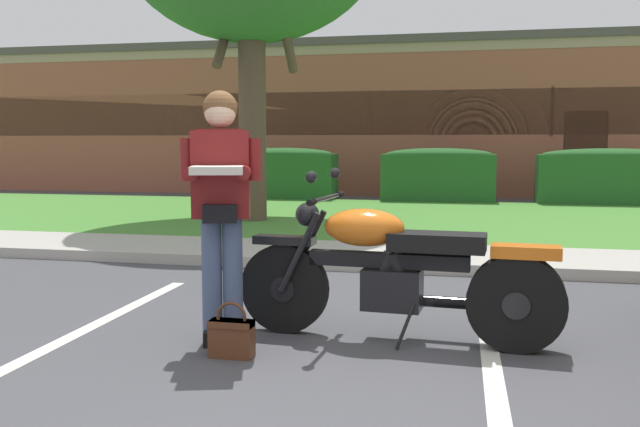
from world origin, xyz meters
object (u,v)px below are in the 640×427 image
Objects in this scene: motorcycle at (408,273)px; handbag at (232,335)px; hedge_center_right at (609,176)px; hedge_left at (284,173)px; rider_person at (221,196)px; brick_building at (392,122)px; hedge_center_left at (438,174)px.

motorcycle is 6.23× the size of handbag.
hedge_center_right reaches higher than handbag.
motorcycle is 0.76× the size of hedge_center_right.
hedge_left is at bearing 103.85° from handbag.
motorcycle is at bearing 14.06° from rider_person.
brick_building is at bearing 75.71° from hedge_left.
rider_person is 18.26m from brick_building.
hedge_center_right is (4.33, 11.57, 0.51)m from handbag.
rider_person is 0.07× the size of brick_building.
motorcycle is at bearing -70.38° from hedge_left.
motorcycle is 1.26m from handbag.
hedge_center_right is at bearing 68.31° from rider_person.
handbag is 11.61m from hedge_center_left.
hedge_center_left is 0.10× the size of brick_building.
handbag is 0.15× the size of hedge_left.
brick_building is (-2.16, 17.90, 1.53)m from motorcycle.
brick_building is at bearing 104.84° from hedge_center_left.
rider_person reaches higher than handbag.
hedge_left is 0.98× the size of hedge_center_left.
motorcycle is 0.90× the size of hedge_center_left.
rider_person is 0.68× the size of hedge_center_left.
hedge_center_left is at bearing 0.00° from hedge_left.
hedge_left is 0.83× the size of hedge_center_right.
hedge_center_right is at bearing 73.44° from motorcycle.
hedge_left is at bearing 103.40° from rider_person.
rider_person is 4.74× the size of handbag.
motorcycle is at bearing -83.13° from brick_building.
hedge_center_right is (7.18, 0.00, 0.00)m from hedge_left.
rider_person reaches higher than motorcycle.
rider_person reaches higher than hedge_left.
hedge_left is at bearing 109.62° from motorcycle.
motorcycle is 11.46m from hedge_center_right.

